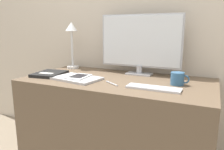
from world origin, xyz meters
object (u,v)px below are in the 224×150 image
(ereader, at_px, (79,76))
(keyboard, at_px, (153,88))
(laptop, at_px, (77,78))
(monitor, at_px, (140,43))
(coffee_mug, at_px, (178,79))
(notebook, at_px, (50,74))
(desk_lamp, at_px, (72,36))
(pen, at_px, (112,83))

(ereader, bearing_deg, keyboard, -2.55)
(laptop, relative_size, ereader, 1.88)
(monitor, height_order, coffee_mug, monitor)
(laptop, height_order, notebook, notebook)
(desk_lamp, relative_size, pen, 3.43)
(monitor, distance_m, coffee_mug, 0.44)
(monitor, xyz_separation_m, coffee_mug, (0.33, -0.21, -0.21))
(notebook, bearing_deg, coffee_mug, 6.97)
(laptop, bearing_deg, notebook, 173.84)
(keyboard, height_order, pen, keyboard)
(laptop, xyz_separation_m, coffee_mug, (0.68, 0.15, 0.03))
(desk_lamp, xyz_separation_m, notebook, (0.02, -0.34, -0.28))
(keyboard, xyz_separation_m, laptop, (-0.57, 0.02, 0.00))
(desk_lamp, distance_m, coffee_mug, 1.03)
(ereader, relative_size, coffee_mug, 1.59)
(pen, bearing_deg, laptop, 176.99)
(monitor, relative_size, notebook, 2.37)
(monitor, height_order, desk_lamp, monitor)
(desk_lamp, height_order, notebook, desk_lamp)
(desk_lamp, bearing_deg, keyboard, -24.12)
(laptop, bearing_deg, coffee_mug, 12.20)
(desk_lamp, distance_m, notebook, 0.44)
(keyboard, bearing_deg, coffee_mug, 54.82)
(monitor, bearing_deg, ereader, -134.39)
(coffee_mug, bearing_deg, ereader, -168.22)
(ereader, bearing_deg, pen, -4.65)
(laptop, xyz_separation_m, notebook, (-0.28, 0.03, 0.00))
(notebook, bearing_deg, laptop, -6.16)
(keyboard, distance_m, desk_lamp, 0.98)
(pen, bearing_deg, notebook, 175.43)
(monitor, relative_size, desk_lamp, 1.55)
(laptop, bearing_deg, pen, -3.01)
(laptop, relative_size, pen, 2.94)
(notebook, xyz_separation_m, pen, (0.56, -0.05, -0.01))
(monitor, relative_size, laptop, 1.81)
(monitor, bearing_deg, desk_lamp, 179.07)
(coffee_mug, bearing_deg, notebook, -173.03)
(coffee_mug, height_order, pen, coffee_mug)
(monitor, xyz_separation_m, laptop, (-0.35, -0.36, -0.24))
(coffee_mug, bearing_deg, keyboard, -125.18)
(laptop, relative_size, coffee_mug, 3.00)
(ereader, distance_m, notebook, 0.29)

